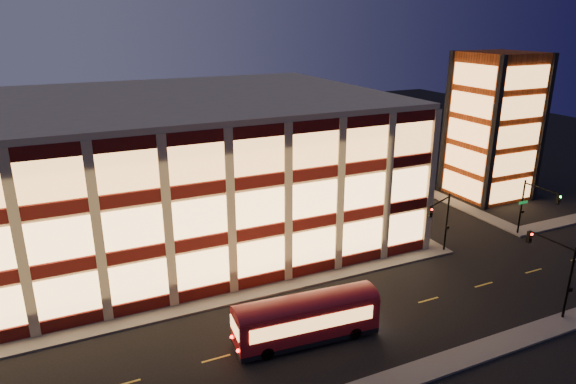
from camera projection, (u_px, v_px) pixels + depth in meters
name	position (u px, v px, depth m)	size (l,w,h in m)	color
ground	(218.00, 309.00, 40.56)	(200.00, 200.00, 0.00)	black
sidewalk_office_south	(177.00, 310.00, 40.19)	(54.00, 2.00, 0.15)	#514F4C
sidewalk_office_east	(352.00, 201.00, 64.32)	(2.00, 30.00, 0.15)	#514F4C
sidewalk_tower_south	(558.00, 223.00, 57.38)	(14.00, 2.00, 0.15)	#514F4C
sidewalk_tower_west	(423.00, 189.00, 68.71)	(2.00, 30.00, 0.15)	#514F4C
office_building	(136.00, 171.00, 51.58)	(50.45, 30.45, 14.50)	tan
stair_tower	(493.00, 126.00, 63.89)	(8.60, 8.60, 18.00)	#8C3814
traffic_signal_far	(441.00, 216.00, 48.31)	(3.79, 1.87, 6.00)	black
traffic_signal_right	(534.00, 202.00, 52.09)	(1.20, 4.37, 6.00)	black
traffic_signal_near	(555.00, 262.00, 39.15)	(0.32, 4.45, 6.00)	black
trolley_bus	(306.00, 316.00, 36.05)	(10.50, 3.40, 3.50)	maroon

